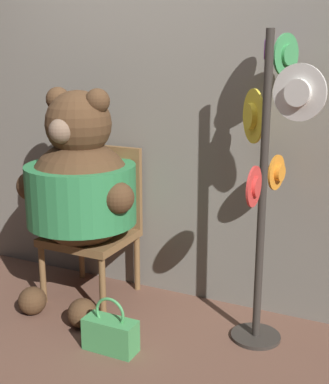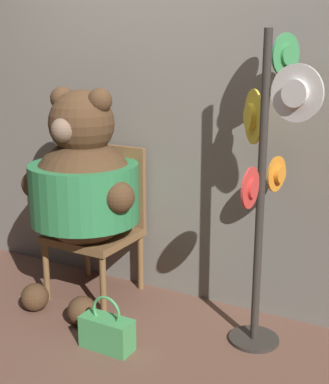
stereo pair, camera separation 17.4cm
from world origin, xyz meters
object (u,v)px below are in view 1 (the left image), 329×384
Objects in this scene: teddy_bear at (80,187)px; hat_display_rack at (268,160)px; handbag_on_ground at (110,333)px; chair at (97,219)px.

hat_display_rack is at bearing 3.74° from teddy_bear.
handbag_on_ground is at bearing -43.21° from teddy_bear.
hat_display_rack is at bearing 37.19° from handbag_on_ground.
teddy_bear reaches higher than chair.
teddy_bear is (-0.00, -0.17, 0.26)m from chair.
teddy_bear is 1.18m from hat_display_rack.
hat_display_rack is 1.26m from handbag_on_ground.
chair reaches higher than handbag_on_ground.
handbag_on_ground is (-0.68, -0.52, -0.92)m from hat_display_rack.
chair is 0.31m from teddy_bear.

